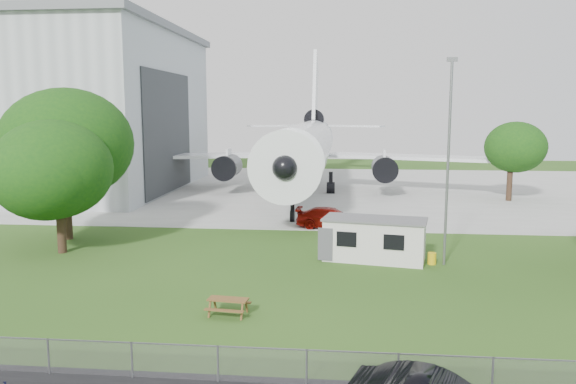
# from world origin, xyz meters

# --- Properties ---
(ground) EXTENTS (160.00, 160.00, 0.00)m
(ground) POSITION_xyz_m (0.00, 0.00, 0.00)
(ground) COLOR #3C6121
(concrete_apron) EXTENTS (120.00, 46.00, 0.03)m
(concrete_apron) POSITION_xyz_m (0.00, 38.00, 0.01)
(concrete_apron) COLOR #B7B7B2
(concrete_apron) RESTS_ON ground
(hangar) EXTENTS (43.00, 31.00, 18.55)m
(hangar) POSITION_xyz_m (-37.97, 36.00, 9.41)
(hangar) COLOR #B2B7BC
(hangar) RESTS_ON ground
(airliner) EXTENTS (46.36, 47.73, 17.69)m
(airliner) POSITION_xyz_m (-2.00, 35.86, 5.27)
(airliner) COLOR white
(airliner) RESTS_ON ground
(site_cabin) EXTENTS (6.95, 3.82, 2.62)m
(site_cabin) POSITION_xyz_m (4.11, 6.87, 1.31)
(site_cabin) COLOR silver
(site_cabin) RESTS_ON ground
(picnic_west) EXTENTS (1.95, 1.68, 0.76)m
(picnic_west) POSITION_xyz_m (-2.95, -3.24, 0.00)
(picnic_west) COLOR brown
(picnic_west) RESTS_ON ground
(lamp_mast) EXTENTS (0.16, 0.16, 12.00)m
(lamp_mast) POSITION_xyz_m (8.20, 6.20, 6.00)
(lamp_mast) COLOR slate
(lamp_mast) RESTS_ON ground
(tree_west_big) EXTENTS (9.59, 9.59, 11.50)m
(tree_west_big) POSITION_xyz_m (-17.38, 10.51, 6.70)
(tree_west_big) COLOR #382619
(tree_west_big) RESTS_ON ground
(tree_west_small) EXTENTS (7.56, 7.56, 9.20)m
(tree_west_small) POSITION_xyz_m (-15.93, 6.75, 5.41)
(tree_west_small) COLOR #382619
(tree_west_small) RESTS_ON ground
(tree_far_apron) EXTENTS (6.19, 6.19, 8.19)m
(tree_far_apron) POSITION_xyz_m (18.99, 31.31, 5.08)
(tree_far_apron) COLOR #382619
(tree_far_apron) RESTS_ON ground
(car_apron_van) EXTENTS (5.56, 2.52, 1.58)m
(car_apron_van) POSITION_xyz_m (1.23, 16.20, 0.79)
(car_apron_van) COLOR maroon
(car_apron_van) RESTS_ON ground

